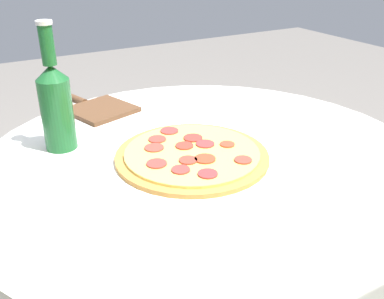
# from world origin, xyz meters

# --- Properties ---
(table) EXTENTS (0.99, 0.99, 0.72)m
(table) POSITION_xyz_m (0.00, 0.00, 0.56)
(table) COLOR white
(table) RESTS_ON ground_plane
(pizza) EXTENTS (0.33, 0.33, 0.02)m
(pizza) POSITION_xyz_m (0.03, -0.01, 0.73)
(pizza) COLOR #B77F3D
(pizza) RESTS_ON table
(beer_bottle) EXTENTS (0.07, 0.07, 0.28)m
(beer_bottle) POSITION_xyz_m (0.26, -0.20, 0.83)
(beer_bottle) COLOR #195628
(beer_bottle) RESTS_ON table
(pizza_paddle) EXTENTS (0.19, 0.31, 0.02)m
(pizza_paddle) POSITION_xyz_m (0.12, -0.39, 0.73)
(pizza_paddle) COLOR brown
(pizza_paddle) RESTS_ON table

